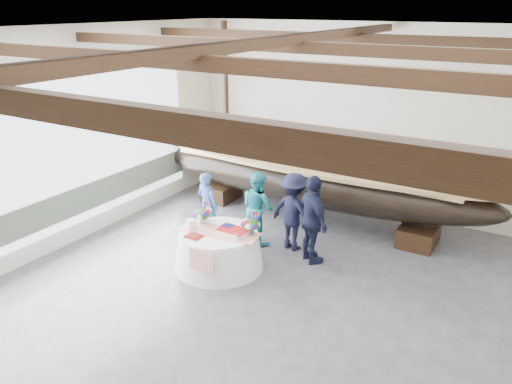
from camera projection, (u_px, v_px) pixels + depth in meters
The scene contains 13 objects.
floor at pixel (249, 334), 7.84m from camera, with size 10.00×12.00×0.01m, color #3D3D42.
wall_back at pixel (382, 121), 11.84m from camera, with size 10.00×0.02×4.50m, color silver.
wall_left at pixel (25, 151), 9.46m from camera, with size 0.02×12.00×4.50m, color silver.
ceiling at pixel (247, 35), 6.24m from camera, with size 10.00×12.00×0.01m, color white.
pavilion_structure at pixel (277, 69), 7.05m from camera, with size 9.80×11.76×4.50m.
open_bay at pixel (72, 160), 10.39m from camera, with size 0.03×7.00×3.20m.
longboat_display at pixel (311, 179), 11.67m from camera, with size 8.58×1.72×1.61m.
banquet_table at pixel (219, 249), 9.73m from camera, with size 1.75×1.75×0.75m.
tabletop_items at pixel (223, 222), 9.67m from camera, with size 1.67×0.95×0.40m.
guest_woman_blue at pixel (207, 205), 10.92m from camera, with size 0.54×0.36×1.49m, color #2A4886.
guest_woman_teal at pixel (258, 207), 10.67m from camera, with size 0.77×0.60×1.58m, color teal.
guest_man_left at pixel (294, 212), 10.32m from camera, with size 1.08×0.62×1.67m, color black.
guest_man_right at pixel (313, 220), 9.74m from camera, with size 1.06×0.44×1.82m, color black.
Camera 1 is at (3.48, -5.53, 4.87)m, focal length 35.00 mm.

